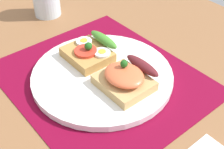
# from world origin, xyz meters

# --- Properties ---
(ground_plane) EXTENTS (1.20, 0.90, 0.03)m
(ground_plane) POSITION_xyz_m (0.00, 0.00, -0.02)
(ground_plane) COLOR brown
(placemat) EXTENTS (0.39, 0.34, 0.00)m
(placemat) POSITION_xyz_m (0.00, 0.00, 0.00)
(placemat) COLOR maroon
(placemat) RESTS_ON ground_plane
(plate) EXTENTS (0.28, 0.28, 0.01)m
(plate) POSITION_xyz_m (0.00, 0.00, 0.01)
(plate) COLOR white
(plate) RESTS_ON placemat
(sandwich_egg_tomato) EXTENTS (0.09, 0.09, 0.04)m
(sandwich_egg_tomato) POSITION_xyz_m (-0.06, 0.01, 0.03)
(sandwich_egg_tomato) COLOR #B48442
(sandwich_egg_tomato) RESTS_ON plate
(sandwich_salmon) EXTENTS (0.10, 0.10, 0.05)m
(sandwich_salmon) POSITION_xyz_m (0.06, 0.01, 0.03)
(sandwich_salmon) COLOR tan
(sandwich_salmon) RESTS_ON plate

